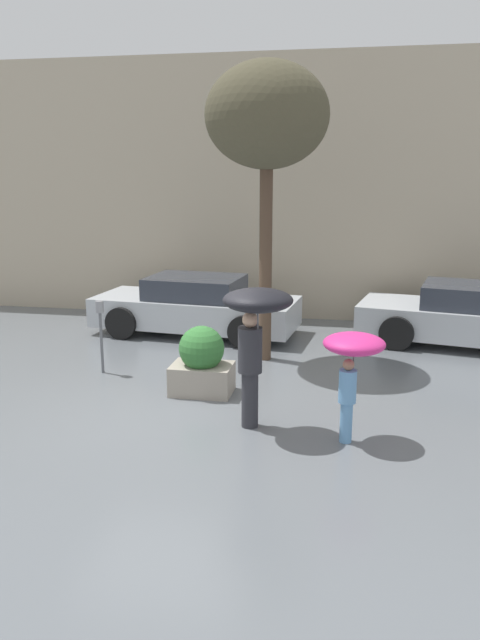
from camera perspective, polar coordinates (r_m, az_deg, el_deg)
ground_plane at (r=9.23m, az=-6.73°, el=-8.44°), size 40.00×40.00×0.00m
building_facade at (r=14.90m, az=0.49°, el=11.82°), size 18.00×0.30×6.00m
planter_box at (r=9.81m, az=-3.52°, el=-3.86°), size 0.96×0.71×1.09m
person_adult at (r=8.17m, az=1.41°, el=-0.13°), size 0.92×0.92×1.95m
person_child at (r=8.03m, az=10.27°, el=-3.12°), size 0.79×0.79×1.43m
parked_car_near at (r=13.42m, az=-4.07°, el=1.22°), size 4.47×2.23×1.24m
parked_car_far at (r=13.25m, az=20.68°, el=0.22°), size 4.74×2.55×1.24m
street_tree at (r=11.23m, az=2.48°, el=17.92°), size 2.15×2.15×5.27m
parking_meter at (r=10.93m, az=-12.65°, el=-0.14°), size 0.14×0.14×1.28m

